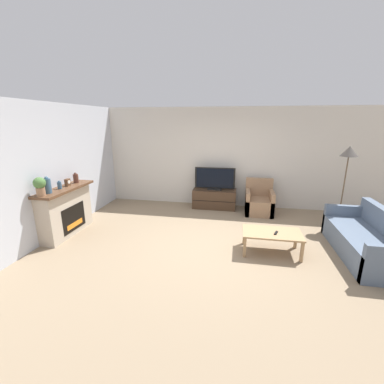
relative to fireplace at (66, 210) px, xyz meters
name	(u,v)px	position (x,y,z in m)	size (l,w,h in m)	color
ground_plane	(215,245)	(3.14, 0.04, -0.52)	(24.00, 24.00, 0.00)	#89755B
wall_back	(225,158)	(3.14, 2.58, 0.83)	(12.00, 0.06, 2.70)	beige
wall_left	(53,171)	(-0.20, 0.04, 0.83)	(0.06, 12.00, 2.70)	silver
fireplace	(66,210)	(0.00, 0.00, 0.00)	(0.46, 1.44, 1.02)	#B7A893
mantel_vase_left	(47,185)	(0.02, -0.43, 0.65)	(0.13, 0.13, 0.33)	#385670
mantel_vase_centre_left	(59,185)	(0.02, -0.11, 0.58)	(0.08, 0.08, 0.17)	#385670
mantel_vase_right	(76,178)	(0.02, 0.43, 0.60)	(0.11, 0.11, 0.23)	#512D23
mantel_clock	(68,182)	(0.02, 0.14, 0.57)	(0.08, 0.11, 0.15)	brown
potted_plant	(40,185)	(0.02, -0.61, 0.70)	(0.21, 0.21, 0.35)	#936B4C
tv_stand	(214,199)	(2.91, 2.26, -0.26)	(1.17, 0.51, 0.52)	#422D1E
tv	(215,179)	(2.91, 2.26, 0.28)	(1.08, 0.18, 0.61)	black
armchair	(259,202)	(4.10, 2.06, -0.23)	(0.70, 0.76, 0.87)	#937051
coffee_table	(272,234)	(4.18, -0.07, -0.17)	(1.04, 0.60, 0.40)	#A37F56
remote	(276,233)	(4.24, -0.12, -0.11)	(0.09, 0.15, 0.02)	black
couch	(367,241)	(5.84, 0.10, -0.24)	(0.85, 1.94, 0.82)	slate
floor_lamp	(349,157)	(5.83, 1.46, 1.08)	(0.36, 0.36, 1.82)	black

